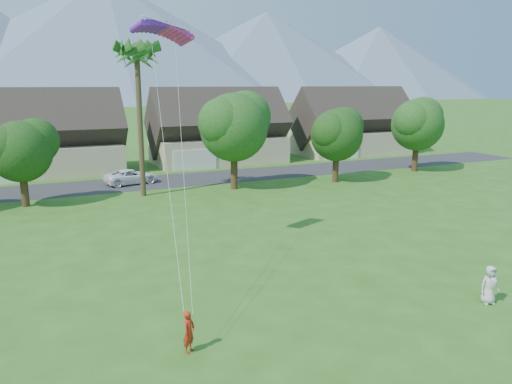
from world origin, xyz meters
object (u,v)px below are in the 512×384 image
kite_flyer (189,332)px  watcher (490,285)px  parafoil_kite (163,28)px  parked_car (131,177)px

kite_flyer → watcher: 12.88m
parafoil_kite → watcher: bearing=-68.0°
kite_flyer → parked_car: bearing=38.6°
kite_flyer → parked_car: size_ratio=0.31×
parked_car → parafoil_kite: size_ratio=1.47×
parked_car → watcher: bearing=-176.8°
parked_car → kite_flyer: bearing=160.8°
watcher → parked_car: size_ratio=0.34×
watcher → parafoil_kite: size_ratio=0.50×
parked_car → parafoil_kite: 24.01m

